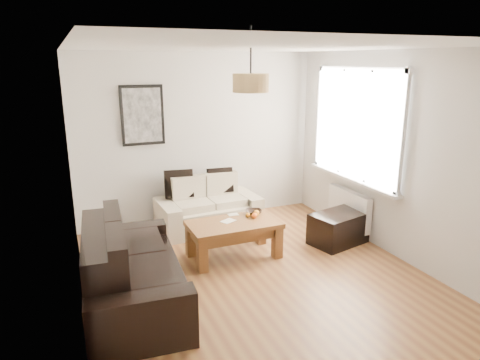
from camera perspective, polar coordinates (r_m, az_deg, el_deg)
name	(u,v)px	position (r m, az deg, el deg)	size (l,w,h in m)	color
floor	(260,279)	(5.23, 2.62, -12.81)	(4.50, 4.50, 0.00)	brown
ceiling	(263,47)	(4.61, 3.03, 17.00)	(3.80, 4.50, 0.00)	white
wall_back	(199,138)	(6.81, -5.43, 5.44)	(3.80, 0.04, 2.60)	silver
wall_front	(415,252)	(3.00, 21.95, -8.77)	(3.80, 0.04, 2.60)	silver
wall_left	(76,191)	(4.31, -20.62, -1.36)	(0.04, 4.50, 2.60)	silver
wall_right	(398,157)	(5.81, 19.98, 2.86)	(0.04, 4.50, 2.60)	silver
window_bay	(357,125)	(6.34, 15.08, 6.99)	(0.14, 1.90, 1.60)	white
radiator	(349,208)	(6.59, 14.07, -3.56)	(0.10, 0.90, 0.52)	white
poster	(142,115)	(6.52, -12.65, 8.25)	(0.62, 0.04, 0.87)	black
pendant_shade	(251,83)	(4.88, 1.40, 12.58)	(0.40, 0.40, 0.20)	tan
loveseat_cream	(208,204)	(6.59, -4.15, -3.20)	(1.49, 0.81, 0.74)	#BDB398
sofa_leather	(133,266)	(4.72, -13.84, -10.86)	(1.93, 0.94, 0.83)	black
coffee_table	(234,239)	(5.67, -0.83, -7.78)	(1.16, 0.63, 0.47)	brown
ottoman	(338,228)	(6.23, 12.73, -6.19)	(0.76, 0.49, 0.43)	black
cushion_left	(179,184)	(6.56, -8.00, -0.49)	(0.42, 0.13, 0.42)	black
cushion_right	(220,180)	(6.75, -2.62, -0.03)	(0.39, 0.12, 0.39)	black
fruit_bowl	(254,212)	(5.87, 1.79, -4.21)	(0.22, 0.22, 0.05)	black
orange_a	(254,215)	(5.70, 1.90, -4.67)	(0.07, 0.07, 0.07)	orange
orange_b	(257,213)	(5.79, 2.18, -4.33)	(0.08, 0.08, 0.08)	orange
orange_c	(248,215)	(5.72, 1.05, -4.60)	(0.06, 0.06, 0.06)	orange
papers	(228,221)	(5.62, -1.56, -5.38)	(0.18, 0.13, 0.01)	white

